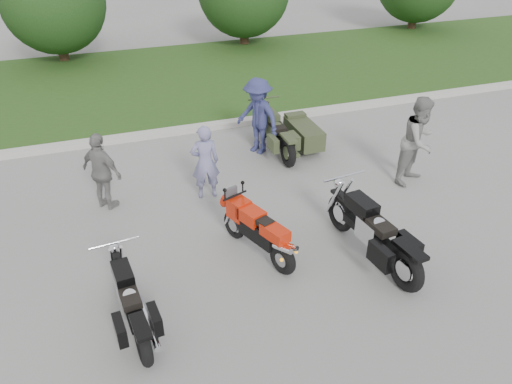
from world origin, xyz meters
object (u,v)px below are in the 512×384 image
object	(u,v)px
person_stripe	(205,162)
person_denim	(258,116)
cruiser_right	(376,236)
person_grey	(419,141)
cruiser_sidecar	(293,134)
cruiser_left	(132,306)
person_back	(102,172)
sportbike_red	(259,231)

from	to	relation	value
person_stripe	person_denim	xyz separation A→B (m)	(1.71, 1.62, 0.13)
cruiser_right	person_grey	bearing A→B (deg)	36.52
person_stripe	cruiser_sidecar	bearing A→B (deg)	-146.03
cruiser_left	person_back	size ratio (longest dim) A/B	1.33
cruiser_right	cruiser_sidecar	bearing A→B (deg)	78.80
person_grey	person_stripe	bearing A→B (deg)	143.28
sportbike_red	cruiser_left	distance (m)	2.51
cruiser_sidecar	sportbike_red	bearing A→B (deg)	-120.59
person_denim	person_back	world-z (taller)	person_denim
cruiser_left	cruiser_right	distance (m)	4.14
cruiser_sidecar	person_grey	size ratio (longest dim) A/B	1.22
sportbike_red	person_back	size ratio (longest dim) A/B	1.11
sportbike_red	person_grey	distance (m)	4.36
cruiser_left	person_back	world-z (taller)	person_back
cruiser_right	person_stripe	world-z (taller)	person_stripe
sportbike_red	cruiser_right	bearing A→B (deg)	-43.93
cruiser_left	cruiser_right	world-z (taller)	cruiser_right
cruiser_left	person_stripe	xyz separation A→B (m)	(1.93, 3.23, 0.38)
sportbike_red	person_grey	bearing A→B (deg)	-2.56
person_back	person_grey	bearing A→B (deg)	-142.09
person_back	person_stripe	bearing A→B (deg)	-139.63
cruiser_left	cruiser_sidecar	distance (m)	6.44
cruiser_left	person_denim	xyz separation A→B (m)	(3.64, 4.85, 0.51)
person_grey	person_back	world-z (taller)	person_grey
cruiser_right	person_denim	xyz separation A→B (m)	(-0.50, 4.63, 0.42)
cruiser_right	cruiser_sidecar	xyz separation A→B (m)	(0.34, 4.42, -0.08)
cruiser_left	cruiser_right	size ratio (longest dim) A/B	0.84
sportbike_red	cruiser_sidecar	size ratio (longest dim) A/B	0.76
cruiser_sidecar	person_denim	size ratio (longest dim) A/B	1.28
cruiser_sidecar	person_grey	bearing A→B (deg)	-49.25
cruiser_right	cruiser_sidecar	world-z (taller)	cruiser_right
cruiser_right	person_back	size ratio (longest dim) A/B	1.59
cruiser_right	person_grey	size ratio (longest dim) A/B	1.33
cruiser_right	person_back	bearing A→B (deg)	135.36
cruiser_right	person_back	distance (m)	5.33
person_grey	person_denim	size ratio (longest dim) A/B	1.04
cruiser_left	cruiser_sidecar	bearing A→B (deg)	40.63
person_grey	person_back	size ratio (longest dim) A/B	1.20
sportbike_red	cruiser_right	distance (m)	1.99
sportbike_red	person_grey	size ratio (longest dim) A/B	0.93
cruiser_sidecar	person_denim	xyz separation A→B (m)	(-0.83, 0.21, 0.50)
person_denim	person_grey	bearing A→B (deg)	17.85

